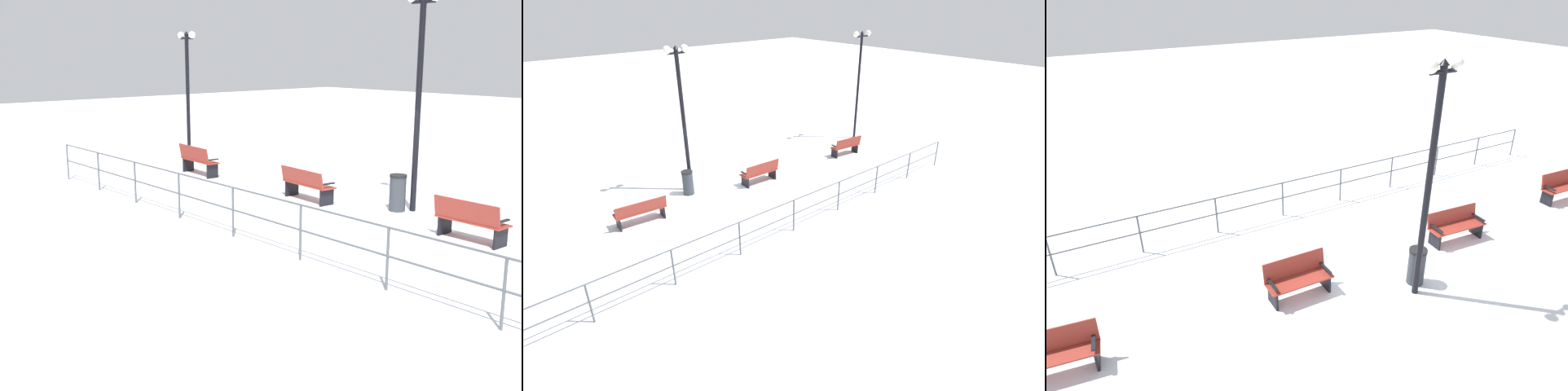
{
  "view_description": "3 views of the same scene",
  "coord_description": "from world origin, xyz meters",
  "views": [
    {
      "loc": [
        -11.64,
        -9.45,
        3.9
      ],
      "look_at": [
        -2.66,
        1.11,
        0.77
      ],
      "focal_mm": 44.41,
      "sensor_mm": 36.0,
      "label": 1
    },
    {
      "loc": [
        -11.8,
        6.53,
        6.9
      ],
      "look_at": [
        -2.46,
        -1.52,
        0.68
      ],
      "focal_mm": 28.32,
      "sensor_mm": 36.0,
      "label": 2
    },
    {
      "loc": [
        7.34,
        -6.33,
        6.59
      ],
      "look_at": [
        -2.83,
        -0.57,
        0.84
      ],
      "focal_mm": 30.99,
      "sensor_mm": 36.0,
      "label": 3
    }
  ],
  "objects": [
    {
      "name": "bench_third",
      "position": [
        0.06,
        2.44,
        0.46
      ],
      "size": [
        0.69,
        1.68,
        0.88
      ],
      "rotation": [
        0.0,
        0.0,
        -0.08
      ],
      "color": "maroon",
      "rests_on": "ground"
    },
    {
      "name": "lamppost_middle",
      "position": [
        1.31,
        -0.06,
        3.33
      ],
      "size": [
        0.26,
        0.89,
        5.26
      ],
      "color": "black",
      "rests_on": "ground"
    },
    {
      "name": "trash_bin",
      "position": [
        1.02,
        0.2,
        0.46
      ],
      "size": [
        0.42,
        0.42,
        0.92
      ],
      "color": "#2D3338",
      "rests_on": "ground"
    },
    {
      "name": "bench_nearest",
      "position": [
        -0.14,
        -7.29,
        0.45
      ],
      "size": [
        0.67,
        1.49,
        0.88
      ],
      "rotation": [
        0.0,
        0.0,
        -0.12
      ],
      "color": "maroon",
      "rests_on": "ground"
    },
    {
      "name": "ground_plane",
      "position": [
        0.0,
        0.0,
        0.0
      ],
      "size": [
        80.0,
        80.0,
        0.0
      ],
      "primitive_type": "plane",
      "color": "white",
      "rests_on": "ground"
    },
    {
      "name": "bench_second",
      "position": [
        0.04,
        -2.43,
        0.46
      ],
      "size": [
        0.61,
        1.54,
        0.91
      ],
      "rotation": [
        0.0,
        0.0,
        -0.02
      ],
      "color": "maroon",
      "rests_on": "ground"
    },
    {
      "name": "lamppost_near",
      "position": [
        1.31,
        -9.58,
        3.41
      ],
      "size": [
        0.25,
        1.12,
        5.16
      ],
      "color": "black",
      "rests_on": "ground"
    },
    {
      "name": "waterfront_railing",
      "position": [
        -3.5,
        0.0,
        0.74
      ],
      "size": [
        0.05,
        18.65,
        1.1
      ],
      "color": "#4C5156",
      "rests_on": "ground"
    }
  ]
}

